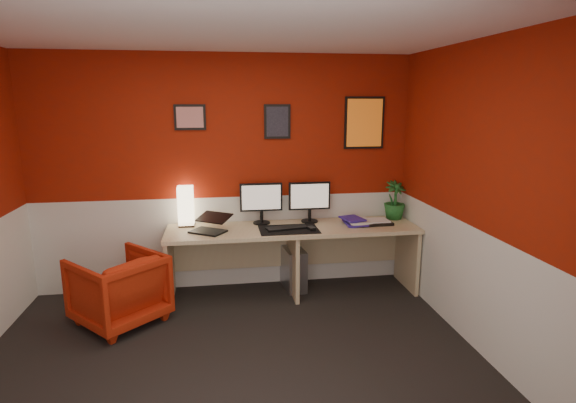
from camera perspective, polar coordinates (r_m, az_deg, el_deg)
The scene contains 25 objects.
ground at distance 3.76m, azimuth -6.69°, elevation -20.25°, with size 4.00×3.50×0.01m, color black.
ceiling at distance 3.20m, azimuth -7.88°, elevation 20.87°, with size 4.00×3.50×0.01m, color white.
wall_back at distance 4.98m, azimuth -7.82°, elevation 3.36°, with size 4.00×0.01×2.50m, color #931906.
wall_front at distance 1.61m, azimuth -5.38°, elevation -16.22°, with size 4.00×0.01×2.50m, color #931906.
wall_right at distance 3.86m, azimuth 23.94°, elevation -0.22°, with size 0.01×3.50×2.50m, color #931906.
wainscot_back at distance 5.14m, azimuth -7.57°, elevation -4.93°, with size 4.00×0.01×1.00m, color silver.
wainscot_right at distance 4.07m, azimuth 22.94°, elevation -10.57°, with size 0.01×3.50×1.00m, color silver.
desk at distance 4.92m, azimuth 0.61°, elevation -7.29°, with size 2.60×0.65×0.73m, color tan.
shoji_lamp at distance 4.93m, azimuth -12.47°, elevation -0.69°, with size 0.16×0.16×0.40m, color #FFE5B2.
laptop at distance 4.66m, azimuth -9.89°, elevation -2.47°, with size 0.33×0.23×0.22m, color black.
monitor_left at distance 4.90m, azimuth -3.31°, elevation 0.56°, with size 0.45×0.06×0.58m, color black.
monitor_right at distance 4.96m, azimuth 2.70°, elevation 0.73°, with size 0.45×0.06×0.58m, color black.
desk_mat at distance 4.72m, azimuth 0.10°, elevation -3.46°, with size 0.60×0.38×0.01m, color black.
keyboard at distance 4.73m, azimuth -0.19°, elevation -3.25°, with size 0.42×0.14×0.02m, color black.
mouse at distance 4.69m, azimuth 2.90°, elevation -3.33°, with size 0.06×0.10×0.03m, color black.
book_bottom at distance 4.94m, azimuth 7.03°, elevation -2.70°, with size 0.22×0.30×0.03m, color #342095.
book_middle at distance 4.94m, azimuth 7.30°, elevation -2.39°, with size 0.23×0.32×0.02m, color silver.
book_top at distance 4.89m, azimuth 6.94°, elevation -2.27°, with size 0.20×0.27×0.02m, color #342095.
zen_tray at distance 5.03m, azimuth 10.58°, elevation -2.54°, with size 0.35×0.25×0.03m, color black.
potted_plant at distance 5.24m, azimuth 13.00°, elevation 0.16°, with size 0.24×0.24×0.42m, color #19591E.
pc_tower at distance 5.12m, azimuth 0.63°, elevation -8.17°, with size 0.20×0.45×0.45m, color #99999E.
armchair at distance 4.59m, azimuth -20.15°, elevation -10.09°, with size 0.70×0.72×0.65m, color red.
art_left at distance 4.91m, azimuth -11.99°, elevation 10.12°, with size 0.32×0.02×0.26m, color red.
art_center at distance 4.95m, azimuth -1.33°, elevation 9.82°, with size 0.28×0.02×0.36m, color black.
art_right at distance 5.16m, azimuth 9.38°, elevation 9.54°, with size 0.44×0.02×0.56m, color orange.
Camera 1 is at (-0.07, -3.17, 2.02)m, focal length 28.85 mm.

